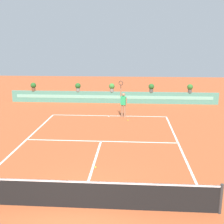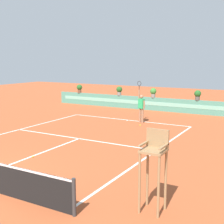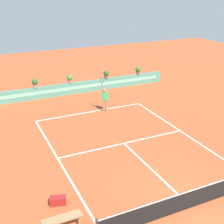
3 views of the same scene
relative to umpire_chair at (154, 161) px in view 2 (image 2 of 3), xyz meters
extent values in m
plane|color=#A84C28|center=(-6.02, 4.74, -1.34)|extent=(60.00, 60.00, 0.00)
cube|color=white|center=(-6.02, 10.63, -1.34)|extent=(8.22, 0.10, 0.01)
cube|color=white|center=(-6.02, 5.14, -1.34)|extent=(8.22, 0.10, 0.01)
cube|color=white|center=(-6.02, 1.94, -1.34)|extent=(0.10, 6.40, 0.01)
cube|color=white|center=(-10.13, 4.68, -1.34)|extent=(0.10, 11.89, 0.01)
cube|color=white|center=(-1.91, 4.68, -1.34)|extent=(0.10, 11.89, 0.01)
cube|color=white|center=(-6.02, 10.53, -1.34)|extent=(0.10, 0.20, 0.01)
cylinder|color=#333333|center=(-1.61, -1.26, -0.84)|extent=(0.10, 0.10, 1.00)
cube|color=#4C8E7A|center=(-6.02, 15.13, -0.84)|extent=(18.00, 0.20, 1.00)
cube|color=#7ABCA8|center=(-6.02, 15.02, -0.79)|extent=(17.10, 0.01, 0.28)
cylinder|color=#99754C|center=(-0.26, -0.32, -0.54)|extent=(0.07, 0.07, 1.60)
cylinder|color=#99754C|center=(0.25, -0.32, -0.54)|extent=(0.07, 0.07, 1.60)
cylinder|color=#99754C|center=(-0.26, 0.19, -0.54)|extent=(0.07, 0.07, 1.60)
cylinder|color=#99754C|center=(0.25, 0.19, -0.54)|extent=(0.07, 0.07, 1.60)
cube|color=#99754C|center=(0.00, -0.06, 0.29)|extent=(0.60, 0.60, 0.06)
cube|color=#99754C|center=(0.00, 0.21, 0.56)|extent=(0.60, 0.06, 0.48)
cube|color=#99754C|center=(-0.27, -0.06, 0.44)|extent=(0.06, 0.60, 0.04)
cube|color=#99754C|center=(0.27, -0.06, 0.44)|extent=(0.06, 0.60, 0.04)
cylinder|color=#9E7051|center=(-4.88, 10.30, -0.89)|extent=(0.14, 0.14, 0.90)
cylinder|color=#9E7051|center=(-5.07, 10.36, -0.89)|extent=(0.14, 0.14, 0.90)
cube|color=#28B266|center=(-4.97, 10.33, -0.14)|extent=(0.41, 0.32, 0.60)
sphere|color=#9E7051|center=(-4.97, 10.33, 0.29)|extent=(0.22, 0.22, 0.22)
cylinder|color=#9E7051|center=(-5.17, 10.39, 0.41)|extent=(0.09, 0.09, 0.55)
cylinder|color=black|center=(-5.17, 10.39, 0.83)|extent=(0.04, 0.04, 0.24)
torus|color=#262626|center=(-5.17, 10.39, 1.09)|extent=(0.30, 0.12, 0.31)
cylinder|color=#9E7051|center=(-4.77, 10.26, -0.19)|extent=(0.09, 0.09, 0.50)
sphere|color=#CCE033|center=(-5.89, 1.76, -1.31)|extent=(0.07, 0.07, 0.07)
sphere|color=#CCE033|center=(-4.63, 9.42, -1.31)|extent=(0.07, 0.07, 0.07)
cylinder|color=gray|center=(-9.09, 15.13, -0.20)|extent=(0.32, 0.32, 0.28)
sphere|color=#235B23|center=(-9.09, 15.13, 0.14)|extent=(0.48, 0.48, 0.48)
cylinder|color=gray|center=(-6.13, 15.13, -0.20)|extent=(0.32, 0.32, 0.28)
sphere|color=#387F33|center=(-6.13, 15.13, 0.14)|extent=(0.48, 0.48, 0.48)
cylinder|color=#514C47|center=(-2.73, 15.13, -0.20)|extent=(0.32, 0.32, 0.28)
sphere|color=#235B23|center=(-2.73, 15.13, 0.14)|extent=(0.48, 0.48, 0.48)
cylinder|color=brown|center=(-13.06, 15.13, -0.20)|extent=(0.32, 0.32, 0.28)
sphere|color=#235B23|center=(-13.06, 15.13, 0.14)|extent=(0.48, 0.48, 0.48)
camera|label=1|loc=(-4.42, -9.46, 3.88)|focal=46.09mm
camera|label=2|loc=(2.79, -7.12, 2.55)|focal=49.73mm
camera|label=3|loc=(-13.72, -9.62, 7.59)|focal=50.02mm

